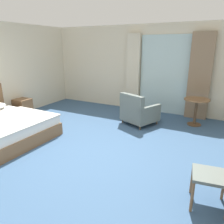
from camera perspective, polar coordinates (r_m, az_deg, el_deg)
The scene contains 9 objects.
ground at distance 4.28m, azimuth -7.05°, elevation -10.83°, with size 6.87×7.07×0.10m, color #38567A.
wall_back at distance 6.76m, azimuth 8.66°, elevation 11.37°, with size 6.47×0.12×2.57m, color beige.
balcony_glass_door at distance 6.52m, azimuth 13.94°, elevation 9.48°, with size 1.48×0.02×2.27m, color silver.
curtain_panel_left at distance 6.71m, azimuth 5.65°, elevation 10.33°, with size 0.41×0.10×2.32m, color beige.
curtain_panel_right at distance 6.26m, azimuth 22.35°, elevation 8.64°, with size 0.58×0.10×2.32m, color #897056.
nightstand at distance 6.74m, azimuth -22.70°, elevation 1.18°, with size 0.42×0.41×0.49m.
desk_chair at distance 2.97m, azimuth 26.66°, elevation -14.12°, with size 0.48×0.47×0.90m.
armchair_by_window at distance 5.54m, azimuth 7.10°, elevation 0.01°, with size 0.99×0.99×0.82m.
round_cafe_table at distance 5.79m, azimuth 21.58°, elevation 1.51°, with size 0.63×0.63×0.69m.
Camera 1 is at (2.19, -3.08, 1.96)m, focal length 34.23 mm.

